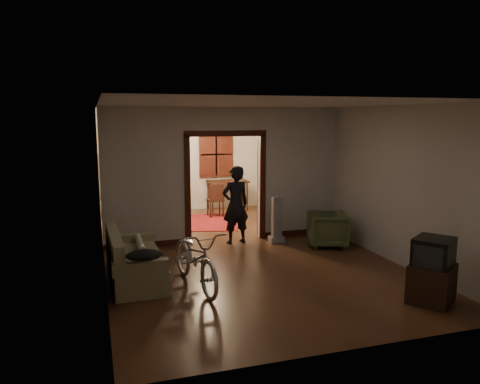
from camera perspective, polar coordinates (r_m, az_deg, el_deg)
name	(u,v)px	position (r m, az deg, el deg)	size (l,w,h in m)	color
floor	(235,249)	(9.32, -0.55, -7.02)	(5.00, 8.50, 0.01)	#391F12
ceiling	(235,106)	(8.95, -0.58, 10.46)	(5.00, 8.50, 0.01)	white
wall_back	(191,160)	(13.13, -5.95, 3.87)	(5.00, 0.02, 2.80)	beige
wall_left	(101,185)	(8.65, -16.62, 0.82)	(0.02, 8.50, 2.80)	beige
wall_right	(350,175)	(10.04, 13.24, 2.06)	(0.02, 8.50, 2.80)	beige
partition_wall	(225,175)	(9.75, -1.84, 2.10)	(5.00, 0.14, 2.80)	beige
door_casing	(225,189)	(9.79, -1.83, 0.35)	(1.74, 0.20, 2.32)	#39140D
far_window	(216,154)	(13.24, -2.94, 4.60)	(0.98, 0.06, 1.28)	black
chandelier	(205,127)	(11.37, -4.25, 7.88)	(0.24, 0.24, 0.24)	#FFE0A5
light_switch	(273,180)	(10.03, 4.07, 1.41)	(0.08, 0.01, 0.12)	silver
sofa	(136,256)	(7.69, -12.61, -7.63)	(0.79, 1.76, 0.81)	#6F724C
rolled_paper	(140,243)	(7.95, -12.10, -6.12)	(0.11, 0.11, 0.87)	beige
jacket	(144,255)	(6.74, -11.59, -7.54)	(0.52, 0.39, 0.15)	black
bicycle	(196,258)	(7.25, -5.42, -7.96)	(0.62, 1.78, 0.93)	silver
armchair	(327,229)	(9.64, 10.56, -4.49)	(0.74, 0.76, 0.69)	#485630
tv_stand	(431,283)	(7.24, 22.31, -10.27)	(0.60, 0.55, 0.55)	black
crt_tv	(433,254)	(7.11, 22.52, -7.03)	(0.54, 0.48, 0.47)	black
vacuum	(277,220)	(9.78, 4.48, -3.37)	(0.29, 0.23, 0.96)	gray
person	(236,205)	(9.61, -0.55, -1.58)	(0.59, 0.39, 1.61)	black
oriental_rug	(207,222)	(11.68, -4.00, -3.68)	(1.45, 1.91, 0.01)	maroon
locker	(151,181)	(12.59, -10.80, 1.34)	(0.92, 0.51, 1.84)	#213620
globe	(150,142)	(12.50, -10.94, 5.97)	(0.28, 0.28, 0.28)	#1E5972
desk	(228,196)	(13.12, -1.52, -0.44)	(1.11, 0.62, 0.82)	black
desk_chair	(215,200)	(12.26, -3.05, -0.96)	(0.40, 0.40, 0.90)	black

